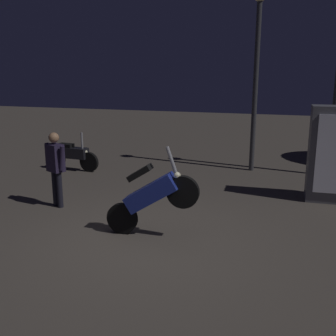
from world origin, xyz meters
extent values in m
plane|color=#4C443D|center=(0.00, 0.00, 0.00)|extent=(40.00, 40.00, 0.00)
cylinder|color=black|center=(-0.51, 0.21, 0.28)|extent=(0.56, 0.11, 0.56)
cylinder|color=black|center=(0.59, 0.24, 0.86)|extent=(0.56, 0.11, 0.56)
cube|color=navy|center=(0.04, 0.22, 0.80)|extent=(0.97, 0.32, 0.76)
cube|color=black|center=(-0.16, 0.22, 1.15)|extent=(0.43, 0.25, 0.32)
cylinder|color=gray|center=(0.39, 0.23, 1.41)|extent=(0.21, 0.06, 0.44)
sphere|color=#F2EABF|center=(0.49, 0.23, 1.14)|extent=(0.12, 0.12, 0.12)
cylinder|color=black|center=(-4.21, 4.10, 0.28)|extent=(0.57, 0.14, 0.56)
cylinder|color=black|center=(-3.11, 4.01, 0.28)|extent=(0.57, 0.14, 0.56)
cube|color=black|center=(-3.66, 4.05, 0.51)|extent=(0.97, 0.37, 0.30)
cube|color=black|center=(-3.86, 4.07, 0.71)|extent=(0.46, 0.27, 0.10)
cylinder|color=gray|center=(-3.31, 4.03, 0.89)|extent=(0.06, 0.06, 0.45)
sphere|color=#F2EABF|center=(-3.21, 4.02, 0.56)|extent=(0.12, 0.12, 0.12)
cylinder|color=black|center=(-2.31, 1.12, 0.39)|extent=(0.12, 0.12, 0.77)
cylinder|color=black|center=(-2.45, 1.19, 0.39)|extent=(0.12, 0.12, 0.77)
cube|color=#261E38|center=(-2.38, 1.15, 1.06)|extent=(0.43, 0.37, 0.58)
sphere|color=#9E7251|center=(-2.38, 1.15, 1.49)|extent=(0.21, 0.21, 0.21)
cylinder|color=#261E38|center=(-2.16, 1.05, 1.09)|extent=(0.20, 0.16, 0.53)
cylinder|color=#261E38|center=(-2.60, 1.25, 1.09)|extent=(0.20, 0.16, 0.53)
cylinder|color=#38383D|center=(1.29, 5.49, 2.29)|extent=(0.14, 0.14, 4.58)
camera|label=1|loc=(2.18, -6.02, 2.90)|focal=43.18mm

